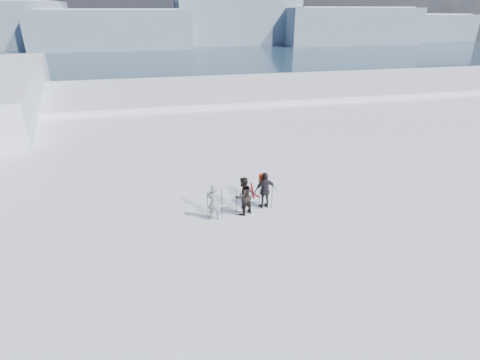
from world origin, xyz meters
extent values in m
plane|color=white|center=(0.00, 60.00, -17.50)|extent=(220.00, 208.01, 71.62)
cube|color=white|center=(0.00, 30.00, -6.50)|extent=(180.00, 16.00, 14.00)
plane|color=#243D52|center=(0.00, 290.00, -30.00)|extent=(820.00, 820.00, 0.00)
cube|color=slate|center=(-40.00, 440.00, -11.00)|extent=(160.00, 80.00, 38.00)
cube|color=white|center=(-40.00, 440.00, 5.00)|extent=(136.00, 70.00, 8.00)
cube|color=slate|center=(100.00, 470.00, -4.00)|extent=(140.00, 80.00, 52.00)
cube|color=slate|center=(230.00, 440.00, -10.00)|extent=(160.00, 80.00, 40.00)
cube|color=white|center=(230.00, 440.00, 7.00)|extent=(136.00, 70.00, 8.00)
cube|color=slate|center=(350.00, 470.00, -14.00)|extent=(130.00, 80.00, 32.00)
cube|color=white|center=(350.00, 470.00, -1.00)|extent=(110.50, 70.00, 8.00)
cube|color=#2D2B28|center=(-22.00, 36.00, -9.00)|extent=(21.55, 17.87, 14.25)
cone|color=black|center=(-18.00, 32.00, -3.00)|extent=(5.60, 5.60, 10.00)
cone|color=black|center=(-19.00, 35.00, -3.00)|extent=(5.60, 5.60, 10.00)
cone|color=black|center=(-20.00, 30.00, -2.50)|extent=(6.16, 6.16, 11.00)
imported|color=gray|center=(-3.26, 2.91, 0.81)|extent=(0.69, 0.57, 1.61)
imported|color=black|center=(-1.96, 3.04, 0.88)|extent=(1.06, 0.98, 1.76)
imported|color=black|center=(-0.85, 3.41, 0.86)|extent=(1.05, 0.53, 1.72)
cube|color=red|center=(-0.87, 3.66, 1.96)|extent=(0.39, 0.25, 0.47)
cylinder|color=black|center=(-3.55, 2.79, 0.68)|extent=(0.02, 0.02, 1.35)
cylinder|color=black|center=(-2.93, 2.86, 0.68)|extent=(0.02, 0.02, 1.35)
cylinder|color=black|center=(-2.29, 2.92, 0.65)|extent=(0.02, 0.02, 1.30)
cylinder|color=black|center=(-1.64, 2.92, 0.61)|extent=(0.02, 0.02, 1.23)
cylinder|color=black|center=(-1.15, 3.28, 0.57)|extent=(0.02, 0.02, 1.13)
cylinder|color=black|center=(-0.54, 3.31, 0.64)|extent=(0.02, 0.02, 1.29)
cube|color=black|center=(-1.09, 5.19, 0.01)|extent=(0.61, 1.65, 0.03)
cube|color=black|center=(-0.95, 5.19, 0.01)|extent=(0.39, 1.69, 0.03)
camera|label=1|loc=(-5.34, -11.04, 8.27)|focal=28.00mm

